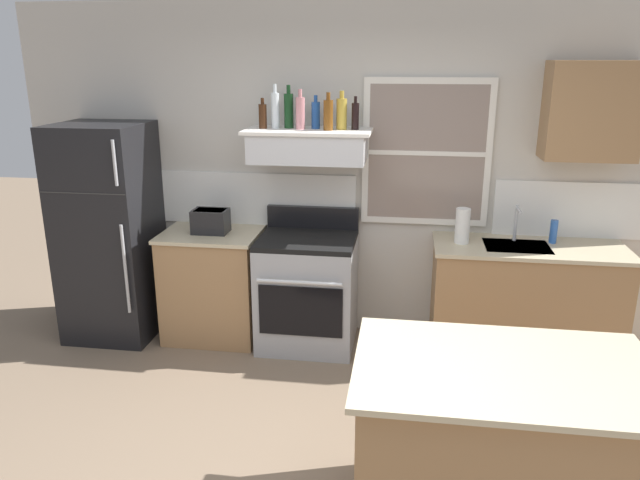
% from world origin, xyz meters
% --- Properties ---
extents(back_wall, '(5.40, 0.11, 2.70)m').
position_xyz_m(back_wall, '(0.03, 2.23, 1.35)').
color(back_wall, beige).
rests_on(back_wall, ground_plane).
extents(refrigerator, '(0.70, 0.72, 1.78)m').
position_xyz_m(refrigerator, '(-1.90, 1.84, 0.89)').
color(refrigerator, black).
rests_on(refrigerator, ground_plane).
extents(counter_left_of_stove, '(0.79, 0.63, 0.91)m').
position_xyz_m(counter_left_of_stove, '(-1.05, 1.90, 0.46)').
color(counter_left_of_stove, '#9E754C').
rests_on(counter_left_of_stove, ground_plane).
extents(toaster, '(0.30, 0.20, 0.19)m').
position_xyz_m(toaster, '(-1.04, 1.89, 1.01)').
color(toaster, black).
rests_on(toaster, counter_left_of_stove).
extents(stove_range, '(0.76, 0.69, 1.09)m').
position_xyz_m(stove_range, '(-0.25, 1.86, 0.46)').
color(stove_range, '#9EA0A5').
rests_on(stove_range, ground_plane).
extents(range_hood_shelf, '(0.96, 0.52, 0.24)m').
position_xyz_m(range_hood_shelf, '(-0.25, 1.96, 1.62)').
color(range_hood_shelf, silver).
extents(bottle_brown_stout, '(0.06, 0.06, 0.23)m').
position_xyz_m(bottle_brown_stout, '(-0.60, 1.94, 1.84)').
color(bottle_brown_stout, '#381E0F').
rests_on(bottle_brown_stout, range_hood_shelf).
extents(bottle_clear_tall, '(0.06, 0.06, 0.33)m').
position_xyz_m(bottle_clear_tall, '(-0.51, 1.97, 1.88)').
color(bottle_clear_tall, silver).
rests_on(bottle_clear_tall, range_hood_shelf).
extents(bottle_dark_green_wine, '(0.07, 0.07, 0.32)m').
position_xyz_m(bottle_dark_green_wine, '(-0.41, 2.01, 1.88)').
color(bottle_dark_green_wine, '#143819').
rests_on(bottle_dark_green_wine, range_hood_shelf).
extents(bottle_rose_pink, '(0.07, 0.07, 0.30)m').
position_xyz_m(bottle_rose_pink, '(-0.31, 1.94, 1.87)').
color(bottle_rose_pink, '#C67F84').
rests_on(bottle_rose_pink, range_hood_shelf).
extents(bottle_blue_liqueur, '(0.07, 0.07, 0.25)m').
position_xyz_m(bottle_blue_liqueur, '(-0.20, 2.00, 1.85)').
color(bottle_blue_liqueur, '#1E478C').
rests_on(bottle_blue_liqueur, range_hood_shelf).
extents(bottle_amber_wine, '(0.07, 0.07, 0.28)m').
position_xyz_m(bottle_amber_wine, '(-0.09, 1.90, 1.86)').
color(bottle_amber_wine, brown).
rests_on(bottle_amber_wine, range_hood_shelf).
extents(bottle_champagne_gold_foil, '(0.08, 0.08, 0.29)m').
position_xyz_m(bottle_champagne_gold_foil, '(0.00, 1.98, 1.87)').
color(bottle_champagne_gold_foil, '#B29333').
rests_on(bottle_champagne_gold_foil, range_hood_shelf).
extents(bottle_balsamic_dark, '(0.06, 0.06, 0.25)m').
position_xyz_m(bottle_balsamic_dark, '(0.10, 1.98, 1.85)').
color(bottle_balsamic_dark, black).
rests_on(bottle_balsamic_dark, range_hood_shelf).
extents(counter_right_with_sink, '(1.43, 0.63, 0.91)m').
position_xyz_m(counter_right_with_sink, '(1.45, 1.90, 0.46)').
color(counter_right_with_sink, '#9E754C').
rests_on(counter_right_with_sink, ground_plane).
extents(sink_faucet, '(0.03, 0.17, 0.28)m').
position_xyz_m(sink_faucet, '(1.35, 2.00, 1.08)').
color(sink_faucet, silver).
rests_on(sink_faucet, counter_right_with_sink).
extents(paper_towel_roll, '(0.11, 0.11, 0.27)m').
position_xyz_m(paper_towel_roll, '(0.94, 1.90, 1.04)').
color(paper_towel_roll, white).
rests_on(paper_towel_roll, counter_right_with_sink).
extents(dish_soap_bottle, '(0.06, 0.06, 0.18)m').
position_xyz_m(dish_soap_bottle, '(1.63, 2.00, 1.00)').
color(dish_soap_bottle, blue).
rests_on(dish_soap_bottle, counter_right_with_sink).
extents(kitchen_island, '(1.40, 0.90, 0.91)m').
position_xyz_m(kitchen_island, '(1.00, -0.03, 0.46)').
color(kitchen_island, '#9E754C').
rests_on(kitchen_island, ground_plane).
extents(upper_cabinet_right, '(0.64, 0.32, 0.70)m').
position_xyz_m(upper_cabinet_right, '(1.80, 2.04, 1.90)').
color(upper_cabinet_right, '#9E754C').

